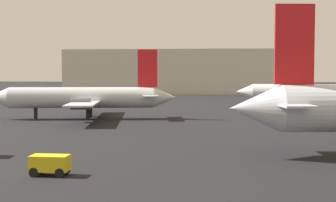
% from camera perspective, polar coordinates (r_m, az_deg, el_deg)
% --- Properties ---
extents(airplane_distant, '(26.33, 23.78, 9.62)m').
position_cam_1_polar(airplane_distant, '(69.91, -9.59, 0.39)').
color(airplane_distant, silver).
rests_on(airplane_distant, ground_plane).
extents(airplane_far_right, '(29.48, 19.42, 8.66)m').
position_cam_1_polar(airplane_far_right, '(91.14, 17.13, 0.94)').
color(airplane_far_right, silver).
rests_on(airplane_far_right, ground_plane).
extents(baggage_cart, '(2.42, 1.41, 1.30)m').
position_cam_1_polar(baggage_cart, '(32.66, -13.34, -6.99)').
color(baggage_cart, gold).
rests_on(baggage_cart, ground_plane).
extents(terminal_building, '(62.98, 20.23, 12.91)m').
position_cam_1_polar(terminal_building, '(150.74, 0.66, 3.36)').
color(terminal_building, beige).
rests_on(terminal_building, ground_plane).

